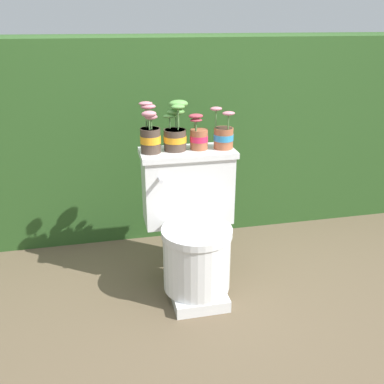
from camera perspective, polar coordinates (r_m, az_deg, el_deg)
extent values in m
plane|color=brown|center=(2.39, 2.52, -12.74)|extent=(12.00, 12.00, 0.00)
cube|color=#284C1E|center=(3.06, -2.26, 8.24)|extent=(3.93, 0.74, 1.27)
cube|color=silver|center=(2.32, 0.61, -13.02)|extent=(0.27, 0.35, 0.06)
cylinder|color=silver|center=(2.22, 0.63, -9.20)|extent=(0.34, 0.34, 0.30)
cylinder|color=silver|center=(2.14, 0.65, -5.36)|extent=(0.36, 0.36, 0.04)
cube|color=silver|center=(2.28, -0.61, 0.46)|extent=(0.47, 0.21, 0.37)
cube|color=silver|center=(2.21, -0.63, 5.25)|extent=(0.49, 0.23, 0.03)
cylinder|color=silver|center=(2.09, -4.25, 1.61)|extent=(0.02, 0.05, 0.02)
cylinder|color=#47382D|center=(2.16, -5.55, 6.85)|extent=(0.10, 0.10, 0.12)
cylinder|color=orange|center=(2.16, -5.56, 7.01)|extent=(0.10, 0.10, 0.04)
cylinder|color=#332319|center=(2.14, -5.61, 8.30)|extent=(0.09, 0.09, 0.01)
cylinder|color=#4C753D|center=(2.15, -6.14, 10.02)|extent=(0.01, 0.01, 0.11)
ellipsoid|color=#B26B75|center=(2.14, -6.21, 11.65)|extent=(0.07, 0.05, 0.02)
cylinder|color=#4C753D|center=(2.15, -5.82, 9.79)|extent=(0.01, 0.01, 0.10)
ellipsoid|color=#B26B75|center=(2.14, -5.88, 11.25)|extent=(0.07, 0.05, 0.03)
cylinder|color=#4C753D|center=(2.12, -5.44, 9.03)|extent=(0.01, 0.01, 0.05)
ellipsoid|color=#B26B75|center=(2.11, -5.48, 9.93)|extent=(0.06, 0.04, 0.03)
cylinder|color=#4C753D|center=(2.11, -5.72, 9.17)|extent=(0.01, 0.01, 0.07)
ellipsoid|color=#B26B75|center=(2.10, -5.76, 10.33)|extent=(0.07, 0.05, 0.03)
cylinder|color=#47382D|center=(2.19, -2.28, 6.96)|extent=(0.11, 0.11, 0.11)
cylinder|color=orange|center=(2.19, -2.29, 7.09)|extent=(0.12, 0.12, 0.03)
cylinder|color=#332319|center=(2.18, -2.30, 8.16)|extent=(0.10, 0.10, 0.01)
cylinder|color=#4C753D|center=(2.16, -1.87, 9.68)|extent=(0.01, 0.01, 0.11)
ellipsoid|color=#569342|center=(2.15, -1.89, 11.28)|extent=(0.07, 0.05, 0.02)
cylinder|color=#4C753D|center=(2.21, -2.17, 9.48)|extent=(0.01, 0.01, 0.07)
ellipsoid|color=#569342|center=(2.20, -2.19, 10.62)|extent=(0.09, 0.06, 0.03)
cylinder|color=#4C753D|center=(2.20, -2.99, 9.20)|extent=(0.01, 0.01, 0.06)
ellipsoid|color=#569342|center=(2.19, -3.01, 10.07)|extent=(0.07, 0.05, 0.02)
cylinder|color=#4C753D|center=(2.20, -1.81, 9.95)|extent=(0.01, 0.01, 0.11)
ellipsoid|color=#569342|center=(2.19, -1.83, 11.67)|extent=(0.10, 0.07, 0.04)
cylinder|color=#9E5638|center=(2.21, 0.93, 7.03)|extent=(0.09, 0.09, 0.10)
cylinder|color=#D1234C|center=(2.21, 0.93, 7.16)|extent=(0.09, 0.09, 0.03)
cylinder|color=#332319|center=(2.20, 0.94, 8.16)|extent=(0.08, 0.08, 0.01)
cylinder|color=#4C753D|center=(2.16, 0.55, 8.77)|extent=(0.01, 0.01, 0.05)
ellipsoid|color=#93333D|center=(2.15, 0.55, 9.55)|extent=(0.06, 0.04, 0.02)
cylinder|color=#4C753D|center=(2.16, 0.50, 9.02)|extent=(0.01, 0.01, 0.07)
ellipsoid|color=#93333D|center=(2.15, 0.50, 10.09)|extent=(0.07, 0.05, 0.02)
cylinder|color=#4C753D|center=(2.22, 0.35, 9.25)|extent=(0.01, 0.01, 0.06)
ellipsoid|color=#93333D|center=(2.22, 0.35, 10.10)|extent=(0.06, 0.04, 0.01)
cylinder|color=#9E5638|center=(2.23, 4.22, 7.17)|extent=(0.10, 0.10, 0.11)
cylinder|color=#2D84BC|center=(2.23, 4.23, 7.31)|extent=(0.10, 0.10, 0.03)
cylinder|color=#332319|center=(2.22, 4.26, 8.37)|extent=(0.09, 0.09, 0.01)
cylinder|color=#4C753D|center=(2.18, 4.87, 9.28)|extent=(0.01, 0.01, 0.08)
ellipsoid|color=#B26B75|center=(2.17, 4.91, 10.41)|extent=(0.06, 0.05, 0.02)
cylinder|color=#4C753D|center=(2.20, 3.20, 9.67)|extent=(0.01, 0.01, 0.09)
ellipsoid|color=#B26B75|center=(2.19, 3.23, 11.02)|extent=(0.06, 0.04, 0.02)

